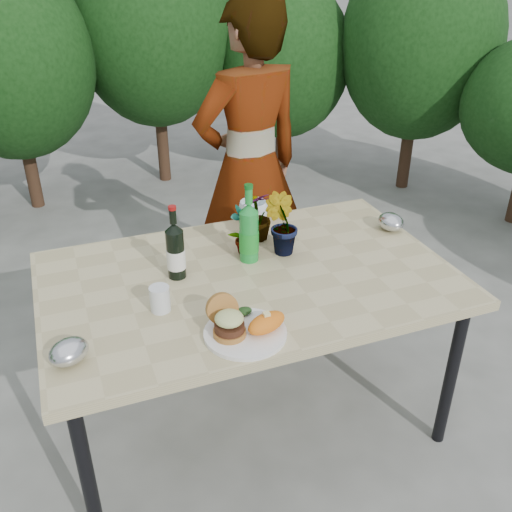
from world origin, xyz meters
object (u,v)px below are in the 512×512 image
object	(u,v)px
dinner_plate	(245,333)
wine_bottle	(176,252)
patio_table	(249,288)
person	(250,169)

from	to	relation	value
dinner_plate	wine_bottle	size ratio (longest dim) A/B	0.93
wine_bottle	patio_table	bearing A→B (deg)	-18.06
patio_table	dinner_plate	distance (m)	0.39
patio_table	dinner_plate	bearing A→B (deg)	-111.98
patio_table	wine_bottle	world-z (taller)	wine_bottle
dinner_plate	wine_bottle	distance (m)	0.48
dinner_plate	wine_bottle	world-z (taller)	wine_bottle
patio_table	person	xyz separation A→B (m)	(0.31, 0.82, 0.17)
person	patio_table	bearing A→B (deg)	57.97
patio_table	wine_bottle	xyz separation A→B (m)	(-0.26, 0.09, 0.17)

